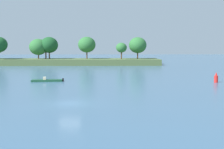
{
  "coord_description": "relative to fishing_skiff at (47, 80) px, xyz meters",
  "views": [
    {
      "loc": [
        4.04,
        -34.76,
        6.64
      ],
      "look_at": [
        5.48,
        22.71,
        1.2
      ],
      "focal_mm": 48.82,
      "sensor_mm": 36.0,
      "label": 1
    }
  ],
  "objects": [
    {
      "name": "ground_plane",
      "position": [
        6.68,
        -21.89,
        -0.2
      ],
      "size": [
        400.0,
        400.0,
        0.0
      ],
      "primitive_type": "plane",
      "color": "#3D607F"
    },
    {
      "name": "treeline_island",
      "position": [
        -10.55,
        50.83,
        3.21
      ],
      "size": [
        81.49,
        13.44,
        9.83
      ],
      "color": "#4C6038",
      "rests_on": "ground"
    },
    {
      "name": "fishing_skiff",
      "position": [
        0.0,
        0.0,
        0.0
      ],
      "size": [
        6.03,
        2.06,
        0.85
      ],
      "color": "#19472D",
      "rests_on": "ground"
    },
    {
      "name": "channel_buoy_red",
      "position": [
        30.98,
        -2.28,
        0.61
      ],
      "size": [
        0.7,
        0.7,
        1.9
      ],
      "color": "red",
      "rests_on": "ground"
    }
  ]
}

